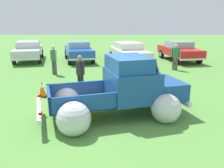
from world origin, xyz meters
TOP-DOWN VIEW (x-y plane):
  - ground_plane at (0.00, 0.00)m, footprint 80.00×80.00m
  - vintage_pickup_truck at (0.37, 0.12)m, footprint 4.98×3.75m
  - show_car_0 at (-6.29, 10.55)m, footprint 2.83×4.80m
  - show_car_1 at (-2.57, 10.47)m, footprint 2.84×4.50m
  - show_car_2 at (1.09, 9.69)m, footprint 3.00×4.89m
  - show_car_3 at (4.89, 10.65)m, footprint 2.64×4.62m
  - spectator_0 at (-3.28, 5.93)m, footprint 0.48×0.47m
  - spectator_1 at (-1.35, 2.58)m, footprint 0.48×0.48m
  - spectator_2 at (3.78, 7.25)m, footprint 0.52×0.45m
  - lane_cone_0 at (-2.83, 1.99)m, footprint 0.36×0.36m

SIDE VIEW (x-z plane):
  - ground_plane at x=0.00m, z-range 0.00..0.00m
  - lane_cone_0 at x=-2.83m, z-range 0.00..0.63m
  - vintage_pickup_truck at x=0.37m, z-range -0.22..1.74m
  - show_car_1 at x=-2.57m, z-range 0.06..1.49m
  - show_car_3 at x=4.89m, z-range 0.07..1.50m
  - show_car_0 at x=-6.29m, z-range 0.07..1.50m
  - show_car_2 at x=1.09m, z-range 0.07..1.50m
  - spectator_1 at x=-1.35m, z-range 0.11..1.70m
  - spectator_2 at x=3.78m, z-range 0.11..1.70m
  - spectator_0 at x=-3.28m, z-range 0.11..1.74m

